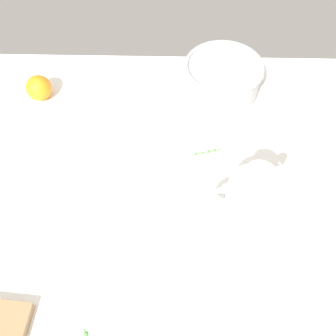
# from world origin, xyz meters

# --- Properties ---
(ground_plane) EXTENTS (1.11, 0.97, 0.03)m
(ground_plane) POSITION_xyz_m (0.00, 0.00, -0.01)
(ground_plane) COLOR white
(fruit_bowl) EXTENTS (0.21, 0.21, 0.10)m
(fruit_bowl) POSITION_xyz_m (0.15, 0.34, 0.05)
(fruit_bowl) COLOR #99999E
(fruit_bowl) RESTS_ON ground_plane
(juice_pitcher) EXTENTS (0.15, 0.12, 0.16)m
(juice_pitcher) POSITION_xyz_m (0.19, -0.04, 0.05)
(juice_pitcher) COLOR white
(juice_pitcher) RESTS_ON ground_plane
(loose_orange_1) EXTENTS (0.07, 0.07, 0.07)m
(loose_orange_1) POSITION_xyz_m (-0.35, 0.31, 0.03)
(loose_orange_1) COLOR orange
(loose_orange_1) RESTS_ON ground_plane
(herb_sprig_1) EXTENTS (0.08, 0.02, 0.01)m
(herb_sprig_1) POSITION_xyz_m (0.10, 0.12, 0.00)
(herb_sprig_1) COLOR #449230
(herb_sprig_1) RESTS_ON ground_plane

